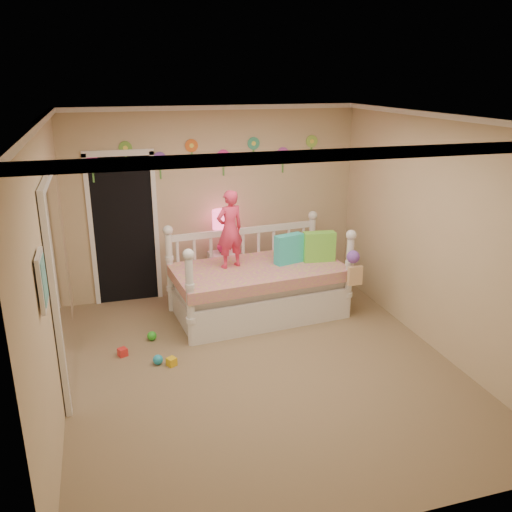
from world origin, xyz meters
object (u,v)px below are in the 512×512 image
object	(u,v)px
nightstand	(224,274)
table_lamp	(222,225)
child	(230,229)
daybed	(258,271)

from	to	relation	value
nightstand	table_lamp	world-z (taller)	table_lamp
child	nightstand	size ratio (longest dim) A/B	1.55
child	table_lamp	distance (m)	0.65
daybed	child	world-z (taller)	child
daybed	nightstand	distance (m)	0.82
child	table_lamp	world-z (taller)	child
daybed	table_lamp	size ratio (longest dim) A/B	3.63
nightstand	table_lamp	xyz separation A→B (m)	(0.00, 0.00, 0.72)
daybed	child	xyz separation A→B (m)	(-0.34, 0.08, 0.56)
table_lamp	child	bearing A→B (deg)	-94.64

